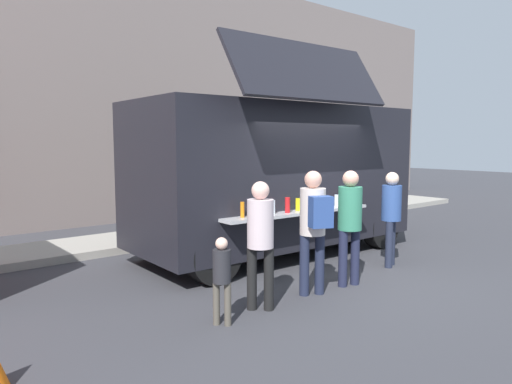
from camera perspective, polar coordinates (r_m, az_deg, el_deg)
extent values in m
plane|color=#38383D|center=(8.06, 10.43, -9.76)|extent=(60.00, 60.00, 0.00)
cube|color=#9E998E|center=(9.89, -26.48, -6.91)|extent=(28.00, 1.60, 0.15)
cube|color=slate|center=(13.76, -26.80, 11.12)|extent=(32.00, 2.40, 7.11)
cube|color=black|center=(9.18, 2.27, 2.28)|extent=(5.56, 2.39, 2.56)
cube|color=black|center=(7.79, 6.32, 14.32)|extent=(3.04, 0.78, 1.03)
cube|color=black|center=(8.00, 4.25, 3.93)|extent=(2.88, 0.17, 1.15)
cube|color=#B7B7BC|center=(7.92, 5.25, -2.47)|extent=(3.04, 0.42, 0.05)
cylinder|color=orange|center=(7.19, -1.65, -2.14)|extent=(0.06, 0.06, 0.24)
cylinder|color=red|center=(7.37, 0.40, -2.00)|extent=(0.06, 0.06, 0.23)
cylinder|color=silver|center=(7.53, 2.02, -1.83)|extent=(0.08, 0.08, 0.23)
cylinder|color=red|center=(7.68, 3.81, -1.59)|extent=(0.08, 0.08, 0.25)
cylinder|color=yellow|center=(7.94, 5.07, -1.51)|extent=(0.08, 0.08, 0.21)
cylinder|color=green|center=(8.09, 6.69, -1.30)|extent=(0.07, 0.07, 0.23)
cylinder|color=red|center=(8.32, 8.15, -1.06)|extent=(0.07, 0.07, 0.25)
cylinder|color=silver|center=(8.48, 9.69, -1.05)|extent=(0.08, 0.08, 0.22)
cylinder|color=red|center=(8.75, 10.42, -0.81)|extent=(0.07, 0.07, 0.23)
cube|color=black|center=(11.10, 13.00, 5.16)|extent=(0.13, 1.92, 1.13)
cylinder|color=black|center=(11.41, 6.91, -2.74)|extent=(0.90, 0.28, 0.90)
cylinder|color=black|center=(10.14, 14.80, -4.00)|extent=(0.90, 0.28, 0.90)
cylinder|color=black|center=(9.02, -11.93, -5.16)|extent=(0.90, 0.28, 0.90)
cylinder|color=black|center=(7.35, -5.09, -7.61)|extent=(0.90, 0.28, 0.90)
cylinder|color=#30603A|center=(13.45, 7.24, -1.48)|extent=(0.60, 0.60, 0.87)
cylinder|color=#1E223A|center=(7.33, 10.42, -7.88)|extent=(0.14, 0.14, 0.86)
cylinder|color=#1E223A|center=(7.47, 11.83, -7.65)|extent=(0.14, 0.14, 0.86)
cylinder|color=#338061|center=(7.25, 11.25, -1.94)|extent=(0.36, 0.36, 0.65)
sphere|color=#E2A089|center=(7.21, 11.32, 1.58)|extent=(0.24, 0.24, 0.24)
cylinder|color=#1D233A|center=(6.84, 5.84, -8.76)|extent=(0.14, 0.14, 0.87)
cylinder|color=#1D233A|center=(6.93, 7.66, -8.59)|extent=(0.14, 0.14, 0.87)
cylinder|color=beige|center=(6.73, 6.84, -2.34)|extent=(0.36, 0.36, 0.66)
sphere|color=#DDA18B|center=(6.68, 6.89, 1.50)|extent=(0.25, 0.25, 0.25)
cube|color=#2C498C|center=(6.48, 7.81, -2.39)|extent=(0.35, 0.29, 0.43)
cylinder|color=black|center=(6.26, -0.50, -10.37)|extent=(0.13, 0.13, 0.83)
cylinder|color=black|center=(6.24, 1.55, -10.42)|extent=(0.13, 0.13, 0.83)
cylinder|color=beige|center=(6.08, 0.53, -3.82)|extent=(0.34, 0.34, 0.62)
sphere|color=beige|center=(6.02, 0.53, 0.19)|extent=(0.23, 0.23, 0.23)
cylinder|color=#1F2538|center=(8.59, 15.72, -6.11)|extent=(0.13, 0.13, 0.82)
cylinder|color=#1F2538|center=(8.80, 16.00, -5.82)|extent=(0.13, 0.13, 0.82)
cylinder|color=#2C4987|center=(8.58, 16.00, -1.27)|extent=(0.34, 0.34, 0.62)
sphere|color=beige|center=(8.54, 16.08, 1.55)|extent=(0.23, 0.23, 0.23)
cylinder|color=#504A40|center=(5.82, -4.79, -13.21)|extent=(0.08, 0.08, 0.52)
cylinder|color=#504A40|center=(5.79, -3.42, -13.33)|extent=(0.08, 0.08, 0.52)
cylinder|color=#252529|center=(5.67, -4.14, -8.89)|extent=(0.22, 0.22, 0.40)
sphere|color=beige|center=(5.61, -4.16, -6.21)|extent=(0.15, 0.15, 0.15)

